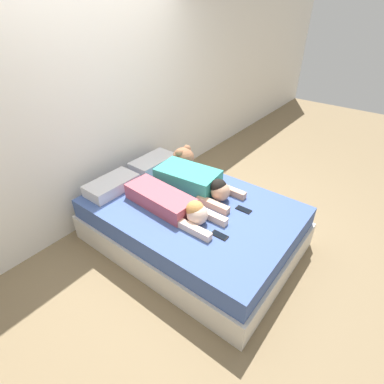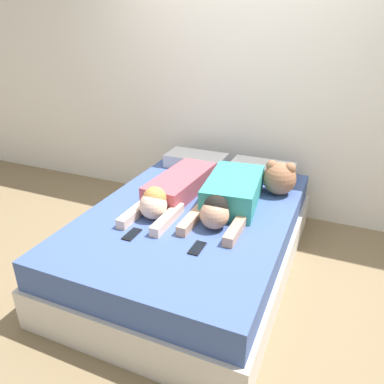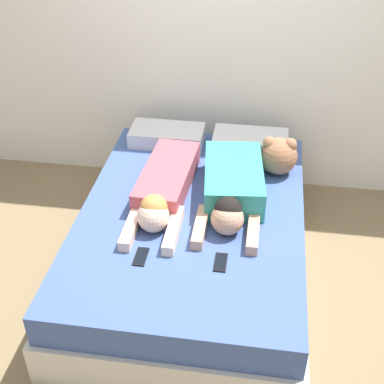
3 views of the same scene
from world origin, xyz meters
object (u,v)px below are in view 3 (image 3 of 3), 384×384
(bed, at_px, (192,241))
(pillow_head_right, at_px, (250,142))
(cell_phone_right, at_px, (221,262))
(plush_toy, at_px, (279,155))
(cell_phone_left, at_px, (141,257))
(person_left, at_px, (163,189))
(person_right, at_px, (232,188))
(pillow_head_left, at_px, (167,136))

(bed, distance_m, pillow_head_right, 0.98)
(cell_phone_right, distance_m, plush_toy, 1.08)
(cell_phone_right, xyz_separation_m, plush_toy, (0.30, 1.03, 0.14))
(cell_phone_left, relative_size, plush_toy, 0.56)
(person_left, height_order, person_right, person_right)
(bed, xyz_separation_m, person_right, (0.25, 0.15, 0.36))
(pillow_head_left, bearing_deg, bed, -69.26)
(pillow_head_left, bearing_deg, pillow_head_right, 0.00)
(plush_toy, bearing_deg, person_right, -125.80)
(pillow_head_right, height_order, person_left, person_left)
(bed, height_order, cell_phone_left, cell_phone_left)
(cell_phone_left, bearing_deg, pillow_head_right, 67.69)
(bed, xyz_separation_m, pillow_head_left, (-0.33, 0.86, 0.32))
(person_left, distance_m, plush_toy, 0.88)
(person_right, distance_m, cell_phone_left, 0.80)
(pillow_head_right, bearing_deg, cell_phone_right, -93.77)
(pillow_head_left, height_order, cell_phone_left, pillow_head_left)
(plush_toy, bearing_deg, bed, -134.27)
(cell_phone_left, bearing_deg, person_left, 87.92)
(cell_phone_left, distance_m, cell_phone_right, 0.47)
(person_right, bearing_deg, person_left, -173.98)
(pillow_head_right, bearing_deg, person_right, -96.41)
(person_right, bearing_deg, cell_phone_left, -126.69)
(pillow_head_right, xyz_separation_m, plush_toy, (0.21, -0.31, 0.08))
(bed, xyz_separation_m, pillow_head_right, (0.33, 0.86, 0.32))
(person_left, distance_m, cell_phone_right, 0.73)
(person_left, height_order, cell_phone_right, person_left)
(bed, distance_m, person_right, 0.46)
(pillow_head_left, distance_m, person_left, 0.77)
(person_right, distance_m, plush_toy, 0.51)
(bed, distance_m, cell_phone_left, 0.60)
(pillow_head_left, relative_size, plush_toy, 2.03)
(plush_toy, bearing_deg, pillow_head_right, 125.05)
(bed, distance_m, plush_toy, 0.87)
(cell_phone_right, bearing_deg, pillow_head_right, 86.23)
(plush_toy, bearing_deg, person_left, -148.58)
(cell_phone_right, relative_size, plush_toy, 0.56)
(pillow_head_right, height_order, person_right, person_right)
(cell_phone_left, bearing_deg, person_right, 53.31)
(person_left, bearing_deg, cell_phone_right, -51.91)
(person_left, height_order, cell_phone_left, person_left)
(cell_phone_right, bearing_deg, bed, 116.82)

